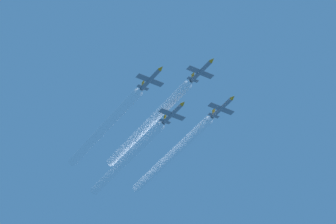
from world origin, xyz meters
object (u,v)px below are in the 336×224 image
object	(u,v)px
jet_lead	(202,70)
jet_slot	(173,113)
jet_right_wingman	(151,78)
jet_left_wingman	(223,107)

from	to	relation	value
jet_lead	jet_slot	size ratio (longest dim) A/B	1.00
jet_right_wingman	jet_slot	xyz separation A→B (m)	(-10.99, -7.27, -1.55)
jet_right_wingman	jet_slot	distance (m)	13.27
jet_lead	jet_right_wingman	world-z (taller)	jet_lead
jet_right_wingman	jet_slot	bearing A→B (deg)	-146.49
jet_left_wingman	jet_slot	bearing A→B (deg)	-30.40
jet_lead	jet_slot	world-z (taller)	jet_lead
jet_lead	jet_left_wingman	distance (m)	13.94
jet_left_wingman	jet_right_wingman	size ratio (longest dim) A/B	1.00
jet_left_wingman	jet_right_wingman	world-z (taller)	jet_left_wingman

